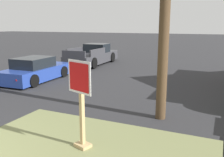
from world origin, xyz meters
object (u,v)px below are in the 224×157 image
(stop_sign, at_px, (81,106))
(pickup_truck_charcoal, at_px, (93,56))
(parked_sedan_blue, at_px, (36,70))
(manhole_cover, at_px, (37,124))

(stop_sign, bearing_deg, pickup_truck_charcoal, 117.50)
(stop_sign, distance_m, parked_sedan_blue, 8.23)
(stop_sign, distance_m, manhole_cover, 2.44)
(parked_sedan_blue, relative_size, pickup_truck_charcoal, 0.75)
(stop_sign, relative_size, pickup_truck_charcoal, 0.37)
(stop_sign, bearing_deg, manhole_cover, 159.07)
(stop_sign, xyz_separation_m, pickup_truck_charcoal, (-6.05, 11.61, -0.47))
(manhole_cover, bearing_deg, pickup_truck_charcoal, 110.28)
(manhole_cover, bearing_deg, parked_sedan_blue, 131.04)
(manhole_cover, bearing_deg, stop_sign, -20.93)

